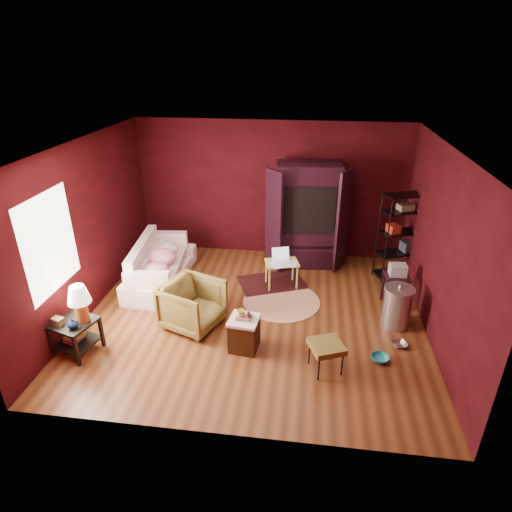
{
  "coord_description": "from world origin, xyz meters",
  "views": [
    {
      "loc": [
        0.82,
        -5.97,
        4.04
      ],
      "look_at": [
        0.0,
        0.2,
        1.0
      ],
      "focal_mm": 30.0,
      "sensor_mm": 36.0,
      "label": 1
    }
  ],
  "objects": [
    {
      "name": "hamper",
      "position": [
        -0.03,
        -0.9,
        0.27
      ],
      "size": [
        0.47,
        0.47,
        0.6
      ],
      "rotation": [
        0.0,
        0.0,
        -0.12
      ],
      "color": "#492710",
      "rests_on": "ground"
    },
    {
      "name": "room",
      "position": [
        -0.04,
        -0.01,
        1.4
      ],
      "size": [
        5.54,
        5.04,
        2.84
      ],
      "color": "brown",
      "rests_on": "ground"
    },
    {
      "name": "armchair",
      "position": [
        -0.93,
        -0.43,
        0.42
      ],
      "size": [
        1.01,
        1.04,
        0.85
      ],
      "primitive_type": "imported",
      "rotation": [
        0.0,
        0.0,
        1.2
      ],
      "color": "black",
      "rests_on": "ground"
    },
    {
      "name": "rug_round",
      "position": [
        0.42,
        0.48,
        0.01
      ],
      "size": [
        1.77,
        1.77,
        0.01
      ],
      "rotation": [
        0.0,
        0.0,
        0.39
      ],
      "color": "#F2E1C9",
      "rests_on": "ground"
    },
    {
      "name": "tv_armoire",
      "position": [
        0.77,
        2.02,
        1.09
      ],
      "size": [
        1.64,
        0.98,
        2.09
      ],
      "rotation": [
        0.0,
        0.0,
        0.12
      ],
      "color": "black",
      "rests_on": "ground"
    },
    {
      "name": "vase",
      "position": [
        -2.35,
        -1.44,
        0.59
      ],
      "size": [
        0.18,
        0.19,
        0.15
      ],
      "primitive_type": "imported",
      "rotation": [
        0.0,
        0.0,
        -0.24
      ],
      "color": "#0B1838",
      "rests_on": "side_table"
    },
    {
      "name": "rug_oriental",
      "position": [
        0.18,
        1.11,
        0.02
      ],
      "size": [
        1.41,
        1.19,
        0.01
      ],
      "rotation": [
        0.0,
        0.0,
        0.39
      ],
      "color": "#471316",
      "rests_on": "ground"
    },
    {
      "name": "sofa",
      "position": [
        -1.9,
        0.85,
        0.39
      ],
      "size": [
        0.67,
        2.02,
        0.78
      ],
      "primitive_type": "imported",
      "rotation": [
        0.0,
        0.0,
        1.52
      ],
      "color": "white",
      "rests_on": "ground"
    },
    {
      "name": "side_table",
      "position": [
        -2.37,
        -1.26,
        0.65
      ],
      "size": [
        0.68,
        0.68,
        1.08
      ],
      "rotation": [
        0.0,
        0.0,
        -0.3
      ],
      "color": "black",
      "rests_on": "ground"
    },
    {
      "name": "trash_can",
      "position": [
        2.28,
        0.0,
        0.35
      ],
      "size": [
        0.48,
        0.48,
        0.74
      ],
      "rotation": [
        0.0,
        0.0,
        0.01
      ],
      "color": "silver",
      "rests_on": "ground"
    },
    {
      "name": "small_stand",
      "position": [
        2.35,
        0.64,
        0.58
      ],
      "size": [
        0.41,
        0.41,
        0.78
      ],
      "rotation": [
        0.0,
        0.0,
        0.06
      ],
      "color": "black",
      "rests_on": "ground"
    },
    {
      "name": "wire_shelving",
      "position": [
        2.56,
        1.7,
        0.92
      ],
      "size": [
        0.9,
        0.64,
        1.68
      ],
      "rotation": [
        0.0,
        0.0,
        0.39
      ],
      "color": "black",
      "rests_on": "ground"
    },
    {
      "name": "pet_bowl_turquoise",
      "position": [
        1.94,
        -0.93,
        0.13
      ],
      "size": [
        0.27,
        0.18,
        0.26
      ],
      "primitive_type": "imported",
      "rotation": [
        0.0,
        0.0,
        -0.41
      ],
      "color": "#27A5B7",
      "rests_on": "ground"
    },
    {
      "name": "footstool",
      "position": [
        1.16,
        -1.21,
        0.38
      ],
      "size": [
        0.56,
        0.56,
        0.44
      ],
      "rotation": [
        0.0,
        0.0,
        0.4
      ],
      "color": "black",
      "rests_on": "ground"
    },
    {
      "name": "laptop_desk",
      "position": [
        0.37,
        1.02,
        0.45
      ],
      "size": [
        0.68,
        0.59,
        0.73
      ],
      "rotation": [
        0.0,
        0.0,
        0.28
      ],
      "color": "#FFD874",
      "rests_on": "ground"
    },
    {
      "name": "mug",
      "position": [
        -0.07,
        -0.92,
        0.64
      ],
      "size": [
        0.13,
        0.11,
        0.12
      ],
      "primitive_type": "imported",
      "rotation": [
        0.0,
        0.0,
        -0.09
      ],
      "color": "#F1EA76",
      "rests_on": "hamper"
    },
    {
      "name": "sofa_cushions",
      "position": [
        -1.94,
        0.8,
        0.38
      ],
      "size": [
        0.95,
        1.94,
        0.79
      ],
      "rotation": [
        0.0,
        0.0,
        0.11
      ],
      "color": "white",
      "rests_on": "sofa"
    },
    {
      "name": "pet_bowl_steel",
      "position": [
        2.27,
        -0.55,
        0.12
      ],
      "size": [
        0.24,
        0.13,
        0.23
      ],
      "primitive_type": "imported",
      "rotation": [
        0.0,
        0.0,
        0.36
      ],
      "color": "#B5B8BC",
      "rests_on": "ground"
    }
  ]
}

